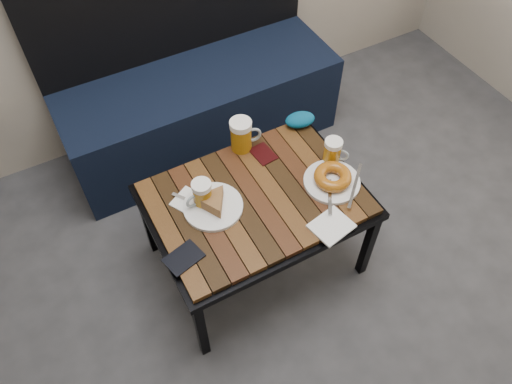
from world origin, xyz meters
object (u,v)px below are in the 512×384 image
passport_navy (184,258)px  knit_pouch (300,120)px  beer_mug_right (333,151)px  plate_pie (213,204)px  beer_mug_centre (242,135)px  plate_bagel (332,179)px  bench (198,100)px  cafe_table (256,203)px  passport_burgundy (263,154)px  beer_mug_left (202,194)px

passport_navy → knit_pouch: bearing=103.7°
beer_mug_right → plate_pie: (-0.53, 0.02, -0.03)m
beer_mug_centre → passport_navy: (-0.43, -0.38, -0.07)m
passport_navy → knit_pouch: size_ratio=0.98×
beer_mug_centre → plate_bagel: size_ratio=0.55×
bench → passport_navy: size_ratio=10.70×
beer_mug_right → plate_pie: bearing=-137.2°
cafe_table → bench: bearing=82.4°
cafe_table → beer_mug_right: beer_mug_right is taller
knit_pouch → passport_burgundy: bearing=-160.9°
beer_mug_right → bench: bearing=151.6°
beer_mug_right → passport_navy: beer_mug_right is taller
beer_mug_left → knit_pouch: bearing=-169.1°
beer_mug_left → passport_navy: 0.25m
plate_pie → passport_burgundy: 0.34m
bench → beer_mug_centre: 0.64m
plate_bagel → knit_pouch: bearing=79.8°
cafe_table → plate_bagel: 0.32m
plate_bagel → passport_burgundy: plate_bagel is taller
beer_mug_left → passport_burgundy: (0.33, 0.12, -0.06)m
bench → cafe_table: 0.85m
beer_mug_right → passport_burgundy: beer_mug_right is taller
beer_mug_right → passport_navy: 0.74m
bench → beer_mug_centre: (-0.04, -0.57, 0.27)m
beer_mug_centre → beer_mug_right: 0.38m
beer_mug_centre → passport_navy: 0.58m
beer_mug_centre → passport_navy: bearing=-126.8°
bench → beer_mug_centre: size_ratio=9.51×
beer_mug_right → knit_pouch: (-0.00, 0.25, -0.03)m
passport_burgundy → plate_bagel: bearing=-64.0°
plate_pie → passport_burgundy: bearing=26.5°
cafe_table → beer_mug_left: 0.23m
cafe_table → knit_pouch: bearing=35.8°
bench → passport_navy: 1.08m
bench → beer_mug_centre: bench is taller
cafe_table → knit_pouch: (0.36, 0.26, 0.07)m
bench → passport_burgundy: size_ratio=12.58×
cafe_table → passport_burgundy: bearing=53.8°
bench → knit_pouch: bench is taller
bench → beer_mug_left: 0.87m
beer_mug_centre → passport_burgundy: size_ratio=1.32×
beer_mug_left → passport_navy: size_ratio=0.93×
bench → plate_pie: bearing=-109.4°
cafe_table → beer_mug_centre: (0.07, 0.26, 0.12)m
beer_mug_left → beer_mug_centre: beer_mug_centre is taller
beer_mug_right → passport_burgundy: (-0.23, 0.17, -0.06)m
passport_burgundy → beer_mug_centre: bearing=121.4°
passport_navy → passport_burgundy: 0.58m
cafe_table → passport_burgundy: passport_burgundy is taller
cafe_table → passport_navy: bearing=-161.4°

